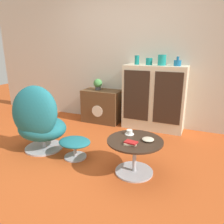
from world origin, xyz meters
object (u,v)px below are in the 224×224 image
tv_console (102,106)px  vase_inner_right (162,60)px  vase_rightmost (178,63)px  sideboard (154,98)px  bowl (148,139)px  teacup (129,133)px  vase_leftmost (137,60)px  vase_inner_left (149,62)px  ottoman (75,144)px  coffee_table (135,152)px  egg_chair (38,121)px  book_stack (131,143)px  potted_plant (98,84)px

tv_console → vase_inner_right: vase_inner_right is taller
vase_rightmost → tv_console: bearing=-179.2°
sideboard → bowl: size_ratio=8.25×
tv_console → teacup: size_ratio=6.42×
sideboard → vase_leftmost: 0.74m
sideboard → vase_rightmost: bearing=0.6°
sideboard → vase_inner_left: 0.65m
ottoman → coffee_table: coffee_table is taller
vase_inner_right → coffee_table: bearing=-88.3°
egg_chair → coffee_table: (1.44, -0.02, -0.19)m
coffee_table → vase_leftmost: 1.90m
vase_inner_right → teacup: (-0.07, -1.42, -0.79)m
teacup → bowl: (0.26, -0.10, -0.01)m
coffee_table → book_stack: (-0.01, -0.13, 0.17)m
ottoman → teacup: teacup is taller
vase_inner_left → teacup: vase_inner_left is taller
coffee_table → bowl: (0.14, 0.04, 0.17)m
vase_inner_right → book_stack: vase_inner_right is taller
egg_chair → teacup: bearing=5.2°
tv_console → vase_leftmost: (0.69, 0.02, 0.91)m
sideboard → vase_leftmost: size_ratio=7.23×
vase_inner_left → book_stack: bearing=-81.4°
egg_chair → potted_plant: bearing=83.3°
egg_chair → teacup: 1.33m
egg_chair → book_stack: bearing=-5.8°
potted_plant → vase_inner_right: bearing=0.9°
egg_chair → bowl: 1.58m
vase_inner_left → vase_rightmost: bearing=0.0°
sideboard → bowl: 1.55m
potted_plant → book_stack: (1.25, -1.67, -0.32)m
sideboard → ottoman: size_ratio=2.60×
egg_chair → bowl: bearing=0.8°
book_stack → bowl: size_ratio=1.10×
vase_rightmost → bowl: bearing=-92.7°
sideboard → book_stack: bearing=-85.3°
ottoman → vase_leftmost: bearing=76.3°
potted_plant → bowl: 2.08m
coffee_table → potted_plant: 2.05m
bowl → coffee_table: bearing=-164.2°
book_stack → tv_console: bearing=125.0°
potted_plant → ottoman: bearing=-75.1°
coffee_table → vase_inner_right: bearing=91.7°
vase_leftmost → vase_rightmost: bearing=0.0°
teacup → egg_chair: bearing=-174.8°
teacup → potted_plant: bearing=129.2°
vase_rightmost → potted_plant: (-1.47, -0.02, -0.44)m
egg_chair → bowl: size_ratio=7.10×
vase_inner_left → potted_plant: size_ratio=0.54×
vase_inner_left → vase_inner_right: bearing=0.0°
teacup → bowl: teacup is taller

